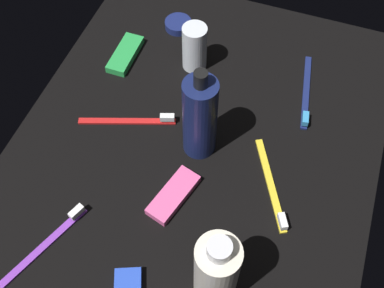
# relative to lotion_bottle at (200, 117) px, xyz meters

# --- Properties ---
(ground_plane) EXTENTS (0.84, 0.64, 0.01)m
(ground_plane) POSITION_rel_lotion_bottle_xyz_m (0.02, -0.01, -0.09)
(ground_plane) COLOR black
(lotion_bottle) EXTENTS (0.06, 0.06, 0.20)m
(lotion_bottle) POSITION_rel_lotion_bottle_xyz_m (0.00, 0.00, 0.00)
(lotion_bottle) COLOR #151E4C
(lotion_bottle) RESTS_ON ground_plane
(bodywash_bottle) EXTENTS (0.06, 0.06, 0.18)m
(bodywash_bottle) POSITION_rel_lotion_bottle_xyz_m (0.23, 0.11, -0.00)
(bodywash_bottle) COLOR silver
(bodywash_bottle) RESTS_ON ground_plane
(deodorant_stick) EXTENTS (0.05, 0.05, 0.10)m
(deodorant_stick) POSITION_rel_lotion_bottle_xyz_m (-0.18, -0.07, -0.04)
(deodorant_stick) COLOR silver
(deodorant_stick) RESTS_ON ground_plane
(toothbrush_yellow) EXTENTS (0.16, 0.10, 0.02)m
(toothbrush_yellow) POSITION_rel_lotion_bottle_xyz_m (0.04, 0.15, -0.08)
(toothbrush_yellow) COLOR yellow
(toothbrush_yellow) RESTS_ON ground_plane
(toothbrush_red) EXTENTS (0.07, 0.17, 0.02)m
(toothbrush_red) POSITION_rel_lotion_bottle_xyz_m (-0.01, -0.13, -0.08)
(toothbrush_red) COLOR red
(toothbrush_red) RESTS_ON ground_plane
(toothbrush_purple) EXTENTS (0.17, 0.08, 0.02)m
(toothbrush_purple) POSITION_rel_lotion_bottle_xyz_m (0.25, -0.17, -0.08)
(toothbrush_purple) COLOR purple
(toothbrush_purple) RESTS_ON ground_plane
(toothbrush_navy) EXTENTS (0.18, 0.04, 0.02)m
(toothbrush_navy) POSITION_rel_lotion_bottle_xyz_m (-0.17, 0.16, -0.08)
(toothbrush_navy) COLOR navy
(toothbrush_navy) RESTS_ON ground_plane
(snack_bar_pink) EXTENTS (0.11, 0.07, 0.01)m
(snack_bar_pink) POSITION_rel_lotion_bottle_xyz_m (0.11, -0.01, -0.08)
(snack_bar_pink) COLOR #E55999
(snack_bar_pink) RESTS_ON ground_plane
(snack_bar_green) EXTENTS (0.10, 0.04, 0.01)m
(snack_bar_green) POSITION_rel_lotion_bottle_xyz_m (-0.15, -0.21, -0.08)
(snack_bar_green) COLOR green
(snack_bar_green) RESTS_ON ground_plane
(cream_tin_left) EXTENTS (0.06, 0.06, 0.02)m
(cream_tin_left) POSITION_rel_lotion_bottle_xyz_m (-0.27, -0.14, -0.08)
(cream_tin_left) COLOR navy
(cream_tin_left) RESTS_ON ground_plane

